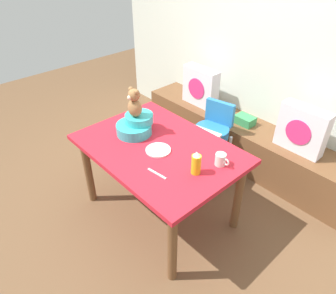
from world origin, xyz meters
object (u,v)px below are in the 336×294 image
at_px(pillow_floral_right, 302,130).
at_px(book_stack, 245,120).
at_px(teddy_bear, 134,103).
at_px(pillow_floral_left, 201,87).
at_px(infant_seat_teal, 136,125).
at_px(coffee_mug, 221,160).
at_px(dinner_plate_near, 158,150).
at_px(ketchup_bottle, 196,163).
at_px(dining_table, 159,157).
at_px(highchair, 212,131).

xyz_separation_m(pillow_floral_right, book_stack, (-0.62, 0.02, -0.17)).
height_order(pillow_floral_right, teddy_bear, teddy_bear).
relative_size(pillow_floral_left, book_stack, 2.20).
bearing_deg(teddy_bear, book_stack, 76.95).
distance_m(infant_seat_teal, teddy_bear, 0.21).
distance_m(coffee_mug, dinner_plate_near, 0.50).
bearing_deg(ketchup_bottle, coffee_mug, 73.83).
bearing_deg(dining_table, pillow_floral_left, 118.42).
height_order(coffee_mug, dinner_plate_near, coffee_mug).
xyz_separation_m(pillow_floral_right, teddy_bear, (-0.90, -1.20, 0.34)).
height_order(pillow_floral_right, dinner_plate_near, pillow_floral_right).
xyz_separation_m(book_stack, highchair, (-0.08, -0.44, 0.02)).
relative_size(pillow_floral_left, pillow_floral_right, 1.00).
bearing_deg(dining_table, pillow_floral_right, 63.04).
bearing_deg(pillow_floral_right, infant_seat_teal, -126.94).
height_order(pillow_floral_right, dining_table, pillow_floral_right).
bearing_deg(ketchup_bottle, pillow_floral_left, 131.45).
relative_size(pillow_floral_right, dinner_plate_near, 2.20).
height_order(pillow_floral_left, pillow_floral_right, same).
xyz_separation_m(infant_seat_teal, ketchup_bottle, (0.72, -0.01, 0.02)).
bearing_deg(pillow_floral_right, teddy_bear, -126.93).
bearing_deg(dinner_plate_near, infant_seat_teal, 173.82).
bearing_deg(dining_table, teddy_bear, -179.30).
relative_size(book_stack, teddy_bear, 0.80).
height_order(pillow_floral_right, infant_seat_teal, same).
bearing_deg(infant_seat_teal, dining_table, 0.60).
relative_size(pillow_floral_right, coffee_mug, 3.67).
height_order(teddy_bear, coffee_mug, teddy_bear).
bearing_deg(pillow_floral_left, dinner_plate_near, -60.99).
relative_size(pillow_floral_left, dinner_plate_near, 2.20).
bearing_deg(ketchup_bottle, infant_seat_teal, 178.89).
distance_m(infant_seat_teal, ketchup_bottle, 0.72).
height_order(infant_seat_teal, coffee_mug, infant_seat_teal).
distance_m(dining_table, dinner_plate_near, 0.12).
xyz_separation_m(coffee_mug, dinner_plate_near, (-0.44, -0.22, -0.04)).
bearing_deg(pillow_floral_right, highchair, -149.06).
xyz_separation_m(pillow_floral_right, infant_seat_teal, (-0.90, -1.20, 0.13)).
height_order(dining_table, highchair, highchair).
height_order(pillow_floral_left, highchair, pillow_floral_left).
bearing_deg(pillow_floral_left, infant_seat_teal, -73.56).
bearing_deg(pillow_floral_right, book_stack, 178.06).
xyz_separation_m(dining_table, teddy_bear, (-0.29, -0.00, 0.38)).
bearing_deg(pillow_floral_right, pillow_floral_left, 180.00).
height_order(book_stack, infant_seat_teal, infant_seat_teal).
height_order(pillow_floral_left, coffee_mug, pillow_floral_left).
distance_m(pillow_floral_left, highchair, 0.72).
relative_size(highchair, teddy_bear, 3.16).
distance_m(highchair, dinner_plate_near, 0.86).
bearing_deg(coffee_mug, highchair, 133.81).
distance_m(dining_table, infant_seat_teal, 0.34).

